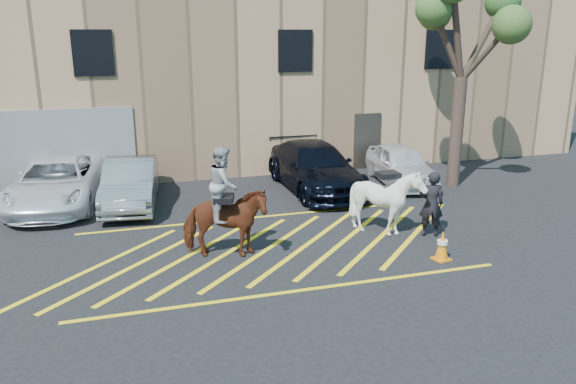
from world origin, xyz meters
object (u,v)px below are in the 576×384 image
object	(u,v)px
traffic_cone	(442,245)
tree	(466,18)
car_white_suv	(401,164)
saddled_white	(387,201)
handler	(431,204)
car_silver_sedan	(130,183)
car_blue_suv	(315,167)
mounted_bay	(224,214)
car_white_pickup	(57,183)

from	to	relation	value
traffic_cone	tree	world-z (taller)	tree
car_white_suv	saddled_white	distance (m)	5.43
saddled_white	tree	world-z (taller)	tree
handler	saddled_white	world-z (taller)	saddled_white
car_silver_sedan	saddled_white	xyz separation A→B (m)	(6.48, -4.67, 0.21)
car_silver_sedan	handler	xyz separation A→B (m)	(7.56, -5.13, 0.16)
handler	saddled_white	size ratio (longest dim) A/B	0.96
car_blue_suv	tree	world-z (taller)	tree
mounted_bay	tree	distance (m)	10.92
car_silver_sedan	mounted_bay	distance (m)	5.42
handler	tree	bearing A→B (deg)	-108.83
traffic_cone	handler	bearing A→B (deg)	69.31
car_white_pickup	traffic_cone	bearing A→B (deg)	-32.12
traffic_cone	saddled_white	bearing A→B (deg)	103.65
saddled_white	mounted_bay	bearing A→B (deg)	-175.60
handler	car_white_suv	bearing A→B (deg)	-89.52
saddled_white	traffic_cone	xyz separation A→B (m)	(0.49, -2.01, -0.57)
car_white_pickup	saddled_white	world-z (taller)	saddled_white
car_white_pickup	saddled_white	size ratio (longest dim) A/B	2.87
car_blue_suv	mounted_bay	distance (m)	6.55
car_blue_suv	mounted_bay	bearing A→B (deg)	-129.73
car_white_pickup	car_white_suv	distance (m)	11.58
mounted_bay	traffic_cone	size ratio (longest dim) A/B	3.74
car_white_suv	tree	bearing A→B (deg)	-16.97
handler	traffic_cone	bearing A→B (deg)	89.22
car_white_pickup	car_silver_sedan	size ratio (longest dim) A/B	1.21
car_silver_sedan	handler	world-z (taller)	handler
car_white_suv	tree	xyz separation A→B (m)	(1.66, -0.77, 4.99)
car_silver_sedan	handler	size ratio (longest dim) A/B	2.48
car_white_pickup	car_silver_sedan	bearing A→B (deg)	-10.29
car_white_pickup	mounted_bay	bearing A→B (deg)	-46.70
car_white_pickup	handler	distance (m)	11.36
car_white_pickup	traffic_cone	world-z (taller)	car_white_pickup
car_white_suv	saddled_white	bearing A→B (deg)	-114.08
car_silver_sedan	car_white_suv	xyz separation A→B (m)	(9.35, -0.06, -0.02)
car_silver_sedan	mounted_bay	xyz separation A→B (m)	(2.03, -5.01, 0.38)
saddled_white	traffic_cone	size ratio (longest dim) A/B	2.54
car_silver_sedan	car_blue_suv	distance (m)	6.14
car_blue_suv	tree	distance (m)	6.97
car_white_pickup	car_blue_suv	size ratio (longest dim) A/B	0.97
car_white_pickup	tree	xyz separation A→B (m)	(13.22, -1.50, 4.95)
car_blue_suv	handler	size ratio (longest dim) A/B	3.09
car_white_pickup	car_silver_sedan	distance (m)	2.30
handler	car_white_pickup	bearing A→B (deg)	-10.79
saddled_white	tree	distance (m)	7.61
car_blue_suv	car_silver_sedan	bearing A→B (deg)	179.87
car_white_pickup	car_blue_suv	xyz separation A→B (m)	(8.34, -0.59, 0.05)
handler	tree	distance (m)	7.32
car_white_suv	saddled_white	xyz separation A→B (m)	(-2.86, -4.61, 0.23)
car_silver_sedan	car_white_suv	size ratio (longest dim) A/B	1.06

